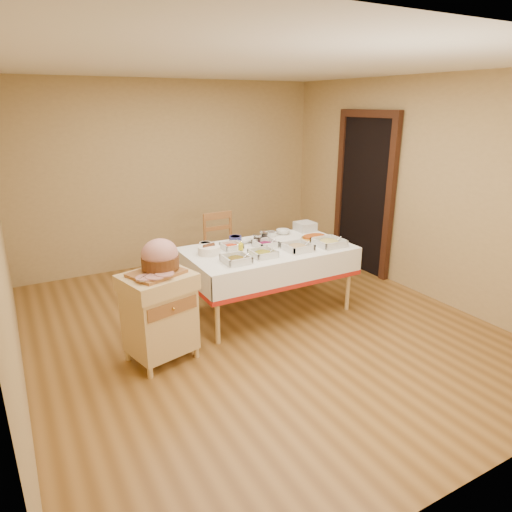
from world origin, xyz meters
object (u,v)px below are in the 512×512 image
Objects in this scene: ham_on_board at (160,259)px; brass_platter at (314,237)px; dining_chair at (223,250)px; mustard_bottle at (241,249)px; butcher_cart at (159,312)px; plate_stack at (305,226)px; dining_table at (268,261)px; preserve_jar_left at (257,240)px; bread_basket at (209,250)px; preserve_jar_right at (264,236)px.

ham_on_board is 2.05m from brass_platter.
dining_chair reaches higher than mustard_bottle.
plate_stack is (2.16, 0.82, 0.34)m from butcher_cart.
ham_on_board is at bearing -163.85° from dining_table.
mustard_bottle reaches higher than preserve_jar_left.
plate_stack is (1.43, 0.28, 0.01)m from bread_basket.
preserve_jar_left reaches higher than brass_platter.
ham_on_board is 2.87× the size of mustard_bottle.
ham_on_board is at bearing 38.03° from butcher_cart.
preserve_jar_left is at bearing 5.12° from bread_basket.
preserve_jar_right is (1.44, 0.65, -0.16)m from ham_on_board.
dining_chair reaches higher than dining_table.
bread_basket is at bearing 176.49° from brass_platter.
preserve_jar_right reaches higher than butcher_cart.
ham_on_board is 1.43m from preserve_jar_left.
dining_table is at bearing -76.59° from preserve_jar_left.
butcher_cart is 2.60× the size of brass_platter.
butcher_cart is 5.20× the size of mustard_bottle.
preserve_jar_right reaches higher than plate_stack.
dining_chair is 1.22m from brass_platter.
ham_on_board reaches higher than preserve_jar_right.
preserve_jar_left is at bearing -146.64° from preserve_jar_right.
preserve_jar_right is 0.54× the size of bread_basket.
mustard_bottle reaches higher than plate_stack.
dining_table is 0.67m from brass_platter.
butcher_cart is at bearing -156.24° from preserve_jar_left.
dining_table is 3.91× the size of ham_on_board.
bread_basket is (0.74, 0.54, 0.33)m from butcher_cart.
brass_platter is at bearing -3.51° from bread_basket.
preserve_jar_right is at bearing 10.81° from bread_basket.
ham_on_board is 1.44× the size of brass_platter.
plate_stack is at bearing 15.24° from preserve_jar_left.
bread_basket is 1.31m from brass_platter.
dining_chair is 5.88× the size of mustard_bottle.
ham_on_board is at bearing -159.78° from plate_stack.
butcher_cart is at bearing -141.97° from ham_on_board.
dining_table is 5.63× the size of brass_platter.
plate_stack reaches higher than butcher_cart.
butcher_cart is at bearing -167.29° from brass_platter.
mustard_bottle is at bearing -143.59° from preserve_jar_right.
plate_stack is (1.16, 0.49, -0.02)m from mustard_bottle.
ham_on_board is at bearing -143.82° from bread_basket.
brass_platter is at bearing 12.71° from butcher_cart.
butcher_cart is 3.78× the size of plate_stack.
ham_on_board is 2.09× the size of plate_stack.
dining_chair is 1.88m from ham_on_board.
dining_table is at bearing 14.34° from mustard_bottle.
mustard_bottle reaches higher than preserve_jar_right.
dining_chair reaches higher than butcher_cart.
brass_platter is (1.31, -0.08, -0.02)m from bread_basket.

